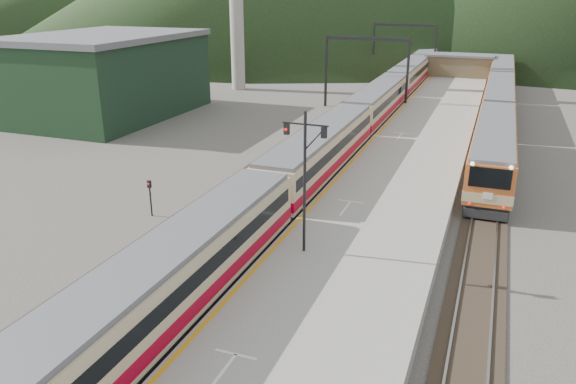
% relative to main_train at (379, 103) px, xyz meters
% --- Properties ---
extents(track_main, '(2.60, 200.00, 0.23)m').
position_rel_main_train_xyz_m(track_main, '(0.00, -8.98, -1.91)').
color(track_main, black).
rests_on(track_main, ground).
extents(track_far, '(2.60, 200.00, 0.23)m').
position_rel_main_train_xyz_m(track_far, '(-5.00, -8.98, -1.91)').
color(track_far, black).
rests_on(track_far, ground).
extents(track_second, '(2.60, 200.00, 0.23)m').
position_rel_main_train_xyz_m(track_second, '(11.50, -8.98, -1.91)').
color(track_second, black).
rests_on(track_second, ground).
extents(platform, '(8.00, 100.00, 1.00)m').
position_rel_main_train_xyz_m(platform, '(5.60, -10.98, -1.47)').
color(platform, gray).
rests_on(platform, ground).
extents(gantry_near, '(9.55, 0.25, 8.00)m').
position_rel_main_train_xyz_m(gantry_near, '(-2.85, 6.02, 3.61)').
color(gantry_near, black).
rests_on(gantry_near, ground).
extents(gantry_far, '(9.55, 0.25, 8.00)m').
position_rel_main_train_xyz_m(gantry_far, '(-2.85, 31.02, 3.61)').
color(gantry_far, black).
rests_on(gantry_far, ground).
extents(warehouse, '(14.50, 20.50, 8.60)m').
position_rel_main_train_xyz_m(warehouse, '(-28.00, -6.98, 2.34)').
color(warehouse, black).
rests_on(warehouse, ground).
extents(station_shed, '(9.40, 4.40, 3.10)m').
position_rel_main_train_xyz_m(station_shed, '(5.60, 29.02, 0.60)').
color(station_shed, brown).
rests_on(station_shed, platform).
extents(main_train, '(2.86, 98.07, 3.49)m').
position_rel_main_train_xyz_m(main_train, '(0.00, 0.00, 0.00)').
color(main_train, tan).
rests_on(main_train, track_main).
extents(second_train, '(2.85, 58.41, 3.47)m').
position_rel_main_train_xyz_m(second_train, '(11.50, 5.24, -0.01)').
color(second_train, '#C45B27').
rests_on(second_train, track_second).
extents(signal_mast, '(2.20, 0.21, 6.92)m').
position_rel_main_train_xyz_m(signal_mast, '(3.34, -33.11, 3.25)').
color(signal_mast, black).
rests_on(signal_mast, platform).
extents(short_signal_b, '(0.25, 0.20, 2.27)m').
position_rel_main_train_xyz_m(short_signal_b, '(-2.10, -23.02, -0.51)').
color(short_signal_b, black).
rests_on(short_signal_b, ground).
extents(short_signal_c, '(0.22, 0.16, 2.27)m').
position_rel_main_train_xyz_m(short_signal_c, '(-7.59, -29.89, -0.51)').
color(short_signal_c, black).
rests_on(short_signal_c, ground).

